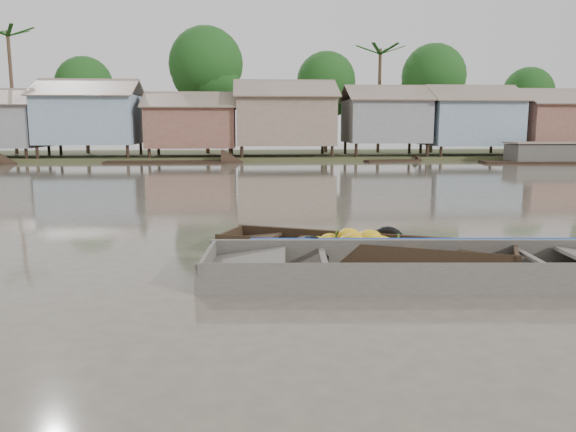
{
  "coord_description": "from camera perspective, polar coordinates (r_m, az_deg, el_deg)",
  "views": [
    {
      "loc": [
        -0.22,
        -9.39,
        2.43
      ],
      "look_at": [
        0.53,
        0.47,
        0.8
      ],
      "focal_mm": 35.0,
      "sensor_mm": 36.0,
      "label": 1
    }
  ],
  "objects": [
    {
      "name": "ground",
      "position": [
        9.7,
        -2.9,
        -5.16
      ],
      "size": [
        120.0,
        120.0,
        0.0
      ],
      "primitive_type": "plane",
      "color": "#51493E",
      "rests_on": "ground"
    },
    {
      "name": "riverbank",
      "position": [
        41.38,
        0.16,
        10.24
      ],
      "size": [
        120.0,
        12.47,
        10.22
      ],
      "color": "#384723",
      "rests_on": "ground"
    },
    {
      "name": "banana_boat",
      "position": [
        10.36,
        7.02,
        -3.48
      ],
      "size": [
        5.43,
        3.31,
        0.75
      ],
      "rotation": [
        0.0,
        0.0,
        -0.41
      ],
      "color": "black",
      "rests_on": "ground"
    },
    {
      "name": "viewer_boat",
      "position": [
        9.29,
        14.26,
        -5.75
      ],
      "size": [
        7.34,
        2.42,
        0.58
      ],
      "rotation": [
        0.0,
        0.0,
        -0.07
      ],
      "color": "#433C38",
      "rests_on": "ground"
    },
    {
      "name": "distant_boats",
      "position": [
        35.95,
        15.4,
        5.48
      ],
      "size": [
        46.59,
        14.91,
        1.38
      ],
      "color": "black",
      "rests_on": "ground"
    }
  ]
}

